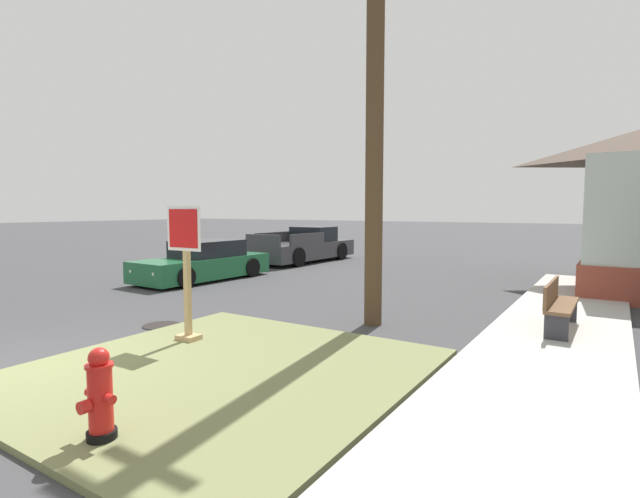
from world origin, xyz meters
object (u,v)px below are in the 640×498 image
manhole_cover (161,326)px  street_bench (558,303)px  parked_sedan_green (204,263)px  pickup_truck_charcoal (305,247)px  utility_pole (375,43)px  fire_hydrant (100,396)px  stop_sign (186,275)px

manhole_cover → street_bench: bearing=26.8°
street_bench → parked_sedan_green: bearing=172.2°
pickup_truck_charcoal → utility_pole: size_ratio=0.52×
fire_hydrant → street_bench: 7.34m
stop_sign → pickup_truck_charcoal: size_ratio=0.41×
pickup_truck_charcoal → street_bench: 12.86m
parked_sedan_green → pickup_truck_charcoal: (-0.24, 6.04, 0.07)m
stop_sign → manhole_cover: stop_sign is taller
stop_sign → street_bench: 6.42m
pickup_truck_charcoal → street_bench: pickup_truck_charcoal is taller
fire_hydrant → parked_sedan_green: parked_sedan_green is taller
fire_hydrant → utility_pole: 7.40m
fire_hydrant → parked_sedan_green: bearing=131.3°
fire_hydrant → street_bench: (3.19, 6.61, 0.10)m
parked_sedan_green → pickup_truck_charcoal: bearing=92.3°
street_bench → manhole_cover: bearing=-153.2°
utility_pole → stop_sign: bearing=-124.7°
manhole_cover → utility_pole: 6.68m
fire_hydrant → parked_sedan_green: (-7.05, 8.02, 0.05)m
manhole_cover → utility_pole: (3.37, 2.29, 5.29)m
fire_hydrant → pickup_truck_charcoal: 15.84m
stop_sign → manhole_cover: (-1.39, 0.58, -1.15)m
fire_hydrant → stop_sign: 3.42m
manhole_cover → utility_pole: size_ratio=0.07×
fire_hydrant → manhole_cover: size_ratio=1.25×
parked_sedan_green → street_bench: bearing=-7.8°
manhole_cover → parked_sedan_green: parked_sedan_green is taller
stop_sign → street_bench: (5.10, 3.86, -0.57)m
manhole_cover → parked_sedan_green: bearing=128.7°
manhole_cover → stop_sign: bearing=-22.7°
stop_sign → utility_pole: utility_pole is taller
fire_hydrant → pickup_truck_charcoal: pickup_truck_charcoal is taller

